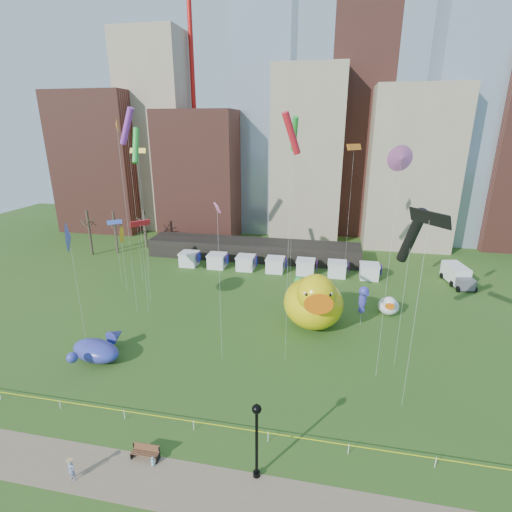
% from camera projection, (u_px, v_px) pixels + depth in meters
% --- Properties ---
extents(ground, '(160.00, 160.00, 0.00)m').
position_uv_depth(ground, '(194.00, 430.00, 30.65)').
color(ground, '#2B591B').
rests_on(ground, ground).
extents(footpath, '(70.00, 4.00, 0.02)m').
position_uv_depth(footpath, '(168.00, 484.00, 26.00)').
color(footpath, '#836852').
rests_on(footpath, ground).
extents(skyline, '(101.00, 23.00, 68.00)m').
position_uv_depth(skyline, '(301.00, 133.00, 80.00)').
color(skyline, brown).
rests_on(skyline, ground).
extents(crane_left, '(23.00, 1.00, 76.00)m').
position_uv_depth(crane_left, '(193.00, 3.00, 78.93)').
color(crane_left, red).
rests_on(crane_left, ground).
extents(pavilion, '(38.00, 6.00, 3.20)m').
position_uv_depth(pavilion, '(253.00, 250.00, 69.86)').
color(pavilion, black).
rests_on(pavilion, ground).
extents(vendor_tents, '(33.24, 2.80, 2.40)m').
position_uv_depth(vendor_tents, '(275.00, 265.00, 63.51)').
color(vendor_tents, white).
rests_on(vendor_tents, ground).
extents(bare_trees, '(8.44, 6.44, 8.50)m').
position_uv_depth(bare_trees, '(116.00, 231.00, 72.65)').
color(bare_trees, '#382B21').
rests_on(bare_trees, ground).
extents(caution_tape, '(50.00, 0.06, 0.90)m').
position_uv_depth(caution_tape, '(193.00, 423.00, 30.43)').
color(caution_tape, white).
rests_on(caution_tape, ground).
extents(big_duck, '(8.27, 10.25, 7.48)m').
position_uv_depth(big_duck, '(314.00, 301.00, 45.23)').
color(big_duck, yellow).
rests_on(big_duck, ground).
extents(small_duck, '(2.84, 3.65, 2.73)m').
position_uv_depth(small_duck, '(389.00, 305.00, 49.02)').
color(small_duck, white).
rests_on(small_duck, ground).
extents(seahorse_green, '(1.41, 1.70, 5.26)m').
position_uv_depth(seahorse_green, '(299.00, 288.00, 48.11)').
color(seahorse_green, silver).
rests_on(seahorse_green, ground).
extents(seahorse_purple, '(1.54, 1.72, 5.10)m').
position_uv_depth(seahorse_purple, '(363.00, 298.00, 45.57)').
color(seahorse_purple, silver).
rests_on(seahorse_purple, ground).
extents(whale_inflatable, '(6.08, 7.14, 2.45)m').
position_uv_depth(whale_inflatable, '(97.00, 349.00, 39.62)').
color(whale_inflatable, '#3F3186').
rests_on(whale_inflatable, ground).
extents(park_bench, '(2.07, 0.68, 1.05)m').
position_uv_depth(park_bench, '(146.00, 451.00, 27.89)').
color(park_bench, brown).
rests_on(park_bench, footpath).
extents(lamppost, '(0.64, 0.64, 6.12)m').
position_uv_depth(lamppost, '(257.00, 433.00, 25.40)').
color(lamppost, black).
rests_on(lamppost, footpath).
extents(box_truck, '(3.60, 6.89, 2.79)m').
position_uv_depth(box_truck, '(457.00, 275.00, 58.56)').
color(box_truck, white).
rests_on(box_truck, ground).
extents(woman, '(0.65, 0.47, 1.64)m').
position_uv_depth(woman, '(71.00, 470.00, 26.03)').
color(woman, silver).
rests_on(woman, footpath).
extents(toddler, '(0.27, 0.21, 0.76)m').
position_uv_depth(toddler, '(153.00, 461.00, 27.26)').
color(toddler, white).
rests_on(toddler, footpath).
extents(kite_0, '(1.93, 2.00, 12.15)m').
position_uv_depth(kite_0, '(140.00, 224.00, 46.52)').
color(kite_0, silver).
rests_on(kite_0, ground).
extents(kite_1, '(1.21, 2.00, 16.25)m').
position_uv_depth(kite_1, '(217.00, 210.00, 34.88)').
color(kite_1, silver).
rests_on(kite_1, ground).
extents(kite_2, '(2.55, 3.08, 17.16)m').
position_uv_depth(kite_2, '(429.00, 219.00, 27.93)').
color(kite_2, silver).
rests_on(kite_2, ground).
extents(kite_3, '(1.13, 2.38, 24.04)m').
position_uv_depth(kite_3, '(294.00, 134.00, 43.66)').
color(kite_3, silver).
rests_on(kite_3, ground).
extents(kite_4, '(2.45, 0.47, 19.84)m').
position_uv_depth(kite_4, '(138.00, 152.00, 57.09)').
color(kite_4, silver).
rests_on(kite_4, ground).
extents(kite_5, '(1.90, 1.50, 9.74)m').
position_uv_depth(kite_5, '(115.00, 223.00, 57.00)').
color(kite_5, silver).
rests_on(kite_5, ground).
extents(kite_6, '(0.93, 1.58, 23.86)m').
position_uv_depth(kite_6, '(117.00, 126.00, 42.48)').
color(kite_6, silver).
rests_on(kite_6, ground).
extents(kite_7, '(3.06, 1.68, 25.42)m').
position_uv_depth(kite_7, '(127.00, 126.00, 52.31)').
color(kite_7, silver).
rests_on(kite_7, ground).
extents(kite_8, '(1.83, 2.01, 24.15)m').
position_uv_depth(kite_8, '(291.00, 134.00, 32.66)').
color(kite_8, silver).
rests_on(kite_8, ground).
extents(kite_9, '(1.68, 1.58, 21.53)m').
position_uv_depth(kite_9, '(401.00, 159.00, 30.64)').
color(kite_9, silver).
rests_on(kite_9, ground).
extents(kite_10, '(2.04, 3.40, 16.30)m').
position_uv_depth(kite_10, '(411.00, 236.00, 34.67)').
color(kite_10, silver).
rests_on(kite_10, ground).
extents(kite_11, '(1.24, 2.60, 22.80)m').
position_uv_depth(kite_11, '(136.00, 146.00, 46.72)').
color(kite_11, silver).
rests_on(kite_11, ground).
extents(kite_12, '(1.12, 2.28, 9.62)m').
position_uv_depth(kite_12, '(121.00, 235.00, 54.00)').
color(kite_12, silver).
rests_on(kite_12, ground).
extents(kite_13, '(1.92, 2.64, 13.41)m').
position_uv_depth(kite_13, '(69.00, 237.00, 40.06)').
color(kite_13, silver).
rests_on(kite_13, ground).
extents(kite_14, '(2.14, 2.30, 20.59)m').
position_uv_depth(kite_14, '(354.00, 148.00, 53.33)').
color(kite_14, silver).
rests_on(kite_14, ground).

